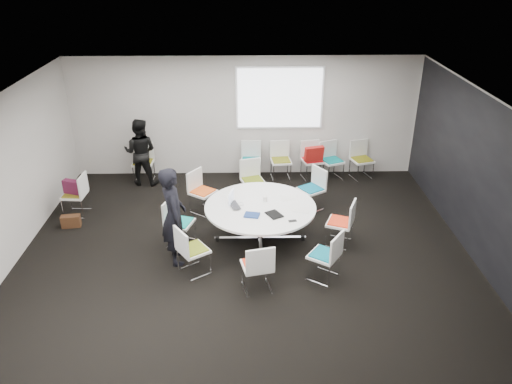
{
  "coord_description": "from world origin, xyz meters",
  "views": [
    {
      "loc": [
        0.03,
        -7.59,
        4.96
      ],
      "look_at": [
        0.2,
        0.4,
        1.0
      ],
      "focal_mm": 35.0,
      "sensor_mm": 36.0,
      "label": 1
    }
  ],
  "objects_px": {
    "conference_table": "(260,216)",
    "chair_back_e": "(361,167)",
    "laptop": "(237,205)",
    "cup": "(265,199)",
    "chair_ring_g": "(257,275)",
    "chair_back_d": "(331,168)",
    "chair_back_a": "(251,167)",
    "maroon_bag": "(73,187)",
    "brown_bag": "(71,221)",
    "chair_back_b": "(281,167)",
    "chair_ring_e": "(180,231)",
    "person_main": "(174,216)",
    "chair_spare_left": "(77,202)",
    "person_back": "(140,152)",
    "chair_back_c": "(312,167)",
    "chair_ring_b": "(311,197)",
    "chair_ring_h": "(324,264)",
    "chair_ring_c": "(253,188)",
    "chair_ring_d": "(203,199)",
    "chair_ring_f": "(193,259)",
    "chair_ring_a": "(340,231)",
    "chair_person_back": "(144,169)"
  },
  "relations": [
    {
      "from": "chair_ring_c",
      "to": "laptop",
      "type": "relative_size",
      "value": 2.42
    },
    {
      "from": "chair_back_d",
      "to": "brown_bag",
      "type": "xyz_separation_m",
      "value": [
        -5.44,
        -2.16,
        -0.16
      ]
    },
    {
      "from": "chair_back_b",
      "to": "laptop",
      "type": "xyz_separation_m",
      "value": [
        -0.98,
        -2.77,
        0.47
      ]
    },
    {
      "from": "chair_ring_b",
      "to": "person_main",
      "type": "distance_m",
      "value": 3.23
    },
    {
      "from": "chair_back_d",
      "to": "laptop",
      "type": "height_order",
      "value": "chair_back_d"
    },
    {
      "from": "chair_back_e",
      "to": "maroon_bag",
      "type": "xyz_separation_m",
      "value": [
        -6.19,
        -1.69,
        0.34
      ]
    },
    {
      "from": "chair_person_back",
      "to": "brown_bag",
      "type": "bearing_deg",
      "value": 65.28
    },
    {
      "from": "chair_ring_c",
      "to": "cup",
      "type": "height_order",
      "value": "chair_ring_c"
    },
    {
      "from": "chair_ring_a",
      "to": "chair_spare_left",
      "type": "xyz_separation_m",
      "value": [
        -5.16,
        1.24,
        0.0
      ]
    },
    {
      "from": "chair_ring_b",
      "to": "chair_back_d",
      "type": "height_order",
      "value": "same"
    },
    {
      "from": "chair_back_b",
      "to": "chair_ring_e",
      "type": "bearing_deg",
      "value": 48.68
    },
    {
      "from": "chair_ring_d",
      "to": "chair_back_a",
      "type": "xyz_separation_m",
      "value": [
        1.01,
        1.62,
        0.0
      ]
    },
    {
      "from": "chair_ring_e",
      "to": "chair_ring_d",
      "type": "bearing_deg",
      "value": -176.95
    },
    {
      "from": "laptop",
      "to": "cup",
      "type": "xyz_separation_m",
      "value": [
        0.51,
        0.18,
        0.03
      ]
    },
    {
      "from": "chair_ring_d",
      "to": "chair_ring_c",
      "type": "bearing_deg",
      "value": 151.51
    },
    {
      "from": "chair_back_c",
      "to": "chair_back_e",
      "type": "height_order",
      "value": "same"
    },
    {
      "from": "chair_ring_h",
      "to": "cup",
      "type": "distance_m",
      "value": 1.74
    },
    {
      "from": "person_back",
      "to": "chair_ring_d",
      "type": "bearing_deg",
      "value": 143.34
    },
    {
      "from": "cup",
      "to": "chair_back_a",
      "type": "bearing_deg",
      "value": 95.18
    },
    {
      "from": "maroon_bag",
      "to": "chair_spare_left",
      "type": "bearing_deg",
      "value": -3.46
    },
    {
      "from": "chair_ring_e",
      "to": "person_back",
      "type": "relative_size",
      "value": 0.57
    },
    {
      "from": "chair_ring_b",
      "to": "chair_back_d",
      "type": "xyz_separation_m",
      "value": [
        0.66,
        1.5,
        0.0
      ]
    },
    {
      "from": "laptop",
      "to": "chair_ring_g",
      "type": "bearing_deg",
      "value": 174.02
    },
    {
      "from": "conference_table",
      "to": "chair_ring_e",
      "type": "height_order",
      "value": "chair_ring_e"
    },
    {
      "from": "chair_back_a",
      "to": "laptop",
      "type": "bearing_deg",
      "value": 87.11
    },
    {
      "from": "chair_ring_a",
      "to": "chair_ring_g",
      "type": "xyz_separation_m",
      "value": [
        -1.55,
        -1.33,
        0.0
      ]
    },
    {
      "from": "chair_ring_b",
      "to": "brown_bag",
      "type": "relative_size",
      "value": 2.44
    },
    {
      "from": "chair_ring_f",
      "to": "chair_spare_left",
      "type": "distance_m",
      "value": 3.31
    },
    {
      "from": "chair_ring_b",
      "to": "chair_back_a",
      "type": "distance_m",
      "value": 1.98
    },
    {
      "from": "conference_table",
      "to": "chair_ring_f",
      "type": "height_order",
      "value": "chair_ring_f"
    },
    {
      "from": "chair_back_c",
      "to": "maroon_bag",
      "type": "distance_m",
      "value": 5.31
    },
    {
      "from": "chair_back_a",
      "to": "person_back",
      "type": "xyz_separation_m",
      "value": [
        -2.5,
        -0.22,
        0.5
      ]
    },
    {
      "from": "chair_person_back",
      "to": "maroon_bag",
      "type": "bearing_deg",
      "value": 57.91
    },
    {
      "from": "chair_ring_b",
      "to": "chair_person_back",
      "type": "height_order",
      "value": "same"
    },
    {
      "from": "chair_ring_f",
      "to": "chair_spare_left",
      "type": "xyz_separation_m",
      "value": [
        -2.56,
        2.09,
        0.0
      ]
    },
    {
      "from": "chair_ring_g",
      "to": "brown_bag",
      "type": "height_order",
      "value": "chair_ring_g"
    },
    {
      "from": "chair_ring_f",
      "to": "chair_back_c",
      "type": "distance_m",
      "value": 4.5
    },
    {
      "from": "chair_ring_c",
      "to": "maroon_bag",
      "type": "xyz_separation_m",
      "value": [
        -3.61,
        -0.59,
        0.34
      ]
    },
    {
      "from": "chair_ring_g",
      "to": "chair_ring_h",
      "type": "distance_m",
      "value": 1.14
    },
    {
      "from": "chair_back_d",
      "to": "chair_spare_left",
      "type": "xyz_separation_m",
      "value": [
        -5.46,
        -1.65,
        0.0
      ]
    },
    {
      "from": "cup",
      "to": "chair_back_e",
      "type": "bearing_deg",
      "value": 47.66
    },
    {
      "from": "conference_table",
      "to": "chair_back_e",
      "type": "height_order",
      "value": "chair_back_e"
    },
    {
      "from": "chair_back_b",
      "to": "person_main",
      "type": "bearing_deg",
      "value": 53.0
    },
    {
      "from": "chair_back_a",
      "to": "maroon_bag",
      "type": "height_order",
      "value": "chair_back_a"
    },
    {
      "from": "chair_back_c",
      "to": "person_main",
      "type": "relative_size",
      "value": 0.5
    },
    {
      "from": "chair_ring_g",
      "to": "chair_back_d",
      "type": "xyz_separation_m",
      "value": [
        1.84,
        4.22,
        0.0
      ]
    },
    {
      "from": "chair_ring_b",
      "to": "maroon_bag",
      "type": "height_order",
      "value": "chair_ring_b"
    },
    {
      "from": "chair_ring_f",
      "to": "maroon_bag",
      "type": "bearing_deg",
      "value": -163.43
    },
    {
      "from": "chair_person_back",
      "to": "chair_ring_a",
      "type": "bearing_deg",
      "value": 146.19
    },
    {
      "from": "chair_ring_c",
      "to": "chair_ring_e",
      "type": "height_order",
      "value": "same"
    }
  ]
}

